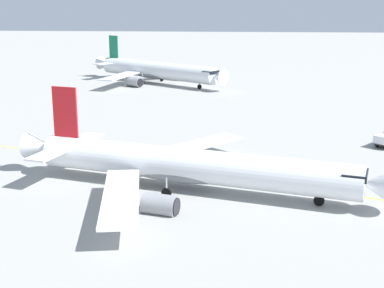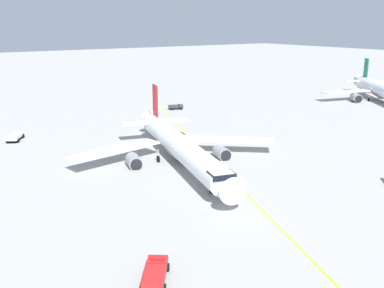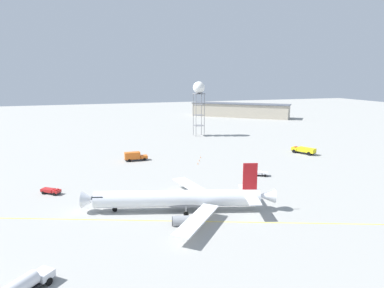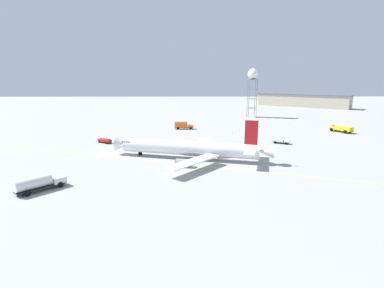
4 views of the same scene
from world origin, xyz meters
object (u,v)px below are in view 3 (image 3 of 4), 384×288
(fire_tender_truck, at_px, (304,150))
(safety_cone_near, at_px, (198,163))
(ops_pickup_truck, at_px, (51,191))
(airliner_main, at_px, (180,199))
(fuel_tanker_truck, at_px, (22,287))
(pushback_tug_truck, at_px, (258,173))
(catering_truck_truck, at_px, (134,156))
(safety_cone_mid, at_px, (199,160))
(safety_cone_far, at_px, (201,157))
(radar_tower, at_px, (199,90))

(fire_tender_truck, relative_size, safety_cone_near, 16.97)
(ops_pickup_truck, bearing_deg, airliner_main, 0.05)
(fuel_tanker_truck, xyz_separation_m, pushback_tug_truck, (-41.51, 58.62, -0.77))
(catering_truck_truck, xyz_separation_m, safety_cone_mid, (7.62, 21.50, -1.38))
(airliner_main, height_order, ops_pickup_truck, airliner_main)
(pushback_tug_truck, relative_size, safety_cone_far, 10.23)
(radar_tower, xyz_separation_m, safety_cone_far, (44.31, -14.49, -22.37))
(fire_tender_truck, distance_m, catering_truck_truck, 63.99)
(safety_cone_near, bearing_deg, safety_cone_far, 154.79)
(radar_tower, bearing_deg, pushback_tug_truck, -4.40)
(fuel_tanker_truck, bearing_deg, safety_cone_mid, 5.11)
(radar_tower, bearing_deg, safety_cone_near, -19.27)
(safety_cone_mid, bearing_deg, ops_pickup_truck, -66.54)
(airliner_main, relative_size, safety_cone_far, 76.38)
(safety_cone_near, distance_m, safety_cone_mid, 4.22)
(pushback_tug_truck, xyz_separation_m, radar_tower, (-70.95, 5.46, 21.84))
(safety_cone_near, bearing_deg, pushback_tug_truck, 35.05)
(safety_cone_mid, bearing_deg, fire_tender_truck, 87.88)
(pushback_tug_truck, bearing_deg, safety_cone_far, 137.64)
(ops_pickup_truck, relative_size, safety_cone_far, 9.41)
(fire_tender_truck, height_order, radar_tower, radar_tower)
(safety_cone_mid, bearing_deg, safety_cone_near, -25.21)
(pushback_tug_truck, relative_size, ops_pickup_truck, 1.09)
(radar_tower, bearing_deg, fuel_tanker_truck, -29.68)
(fire_tender_truck, bearing_deg, safety_cone_mid, 61.35)
(airliner_main, relative_size, ops_pickup_truck, 8.12)
(radar_tower, bearing_deg, ops_pickup_truck, -42.59)
(pushback_tug_truck, bearing_deg, fire_tender_truck, 62.86)
(safety_cone_mid, bearing_deg, pushback_tug_truck, 26.56)
(airliner_main, xyz_separation_m, ops_pickup_truck, (-20.70, -28.24, -1.87))
(ops_pickup_truck, bearing_deg, safety_cone_far, 63.12)
(airliner_main, xyz_separation_m, safety_cone_mid, (-41.07, 18.70, -2.40))
(airliner_main, relative_size, safety_cone_near, 76.38)
(pushback_tug_truck, xyz_separation_m, safety_cone_far, (-26.64, -9.03, -0.53))
(pushback_tug_truck, bearing_deg, radar_tower, 114.51)
(fuel_tanker_truck, height_order, safety_cone_far, fuel_tanker_truck)
(pushback_tug_truck, bearing_deg, safety_cone_mid, 145.48)
(safety_cone_far, bearing_deg, safety_cone_mid, -25.21)
(catering_truck_truck, bearing_deg, fuel_tanker_truck, -110.91)
(pushback_tug_truck, relative_size, radar_tower, 0.21)
(pushback_tug_truck, distance_m, ops_pickup_truck, 58.08)
(radar_tower, bearing_deg, safety_cone_far, -18.11)
(fuel_tanker_truck, bearing_deg, safety_cone_far, 5.77)
(fire_tender_truck, distance_m, safety_cone_far, 40.21)
(fuel_tanker_truck, distance_m, radar_tower, 131.14)
(fuel_tanker_truck, relative_size, safety_cone_near, 14.90)
(safety_cone_far, bearing_deg, catering_truck_truck, -97.73)
(fire_tender_truck, xyz_separation_m, safety_cone_mid, (-1.55, -41.83, -1.25))
(catering_truck_truck, height_order, safety_cone_mid, catering_truck_truck)
(fire_tender_truck, height_order, fuel_tanker_truck, fuel_tanker_truck)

